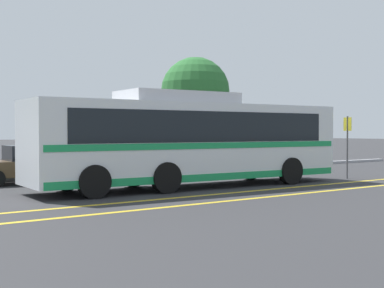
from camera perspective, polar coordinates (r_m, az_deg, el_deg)
ground_plane at (r=18.87m, az=-1.15°, el=-4.64°), size 220.00×220.00×0.00m
lane_strip_0 at (r=17.24m, az=4.34°, el=-5.21°), size 31.64×0.20×0.01m
lane_strip_1 at (r=16.17m, az=7.71°, el=-5.65°), size 31.64×0.20×0.01m
curb_strip at (r=23.95m, az=-8.38°, el=-3.19°), size 39.64×0.36×0.15m
transit_bus at (r=18.85m, az=-0.04°, el=0.49°), size 12.06×3.15×3.33m
parked_car_1 at (r=21.27m, az=-16.87°, el=-2.07°), size 4.64×2.07×1.44m
bus_stop_sign at (r=23.14m, az=16.24°, el=0.48°), size 0.07×0.40×2.60m
tree_0 at (r=32.23m, az=0.36°, el=5.61°), size 4.12×4.12×6.42m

